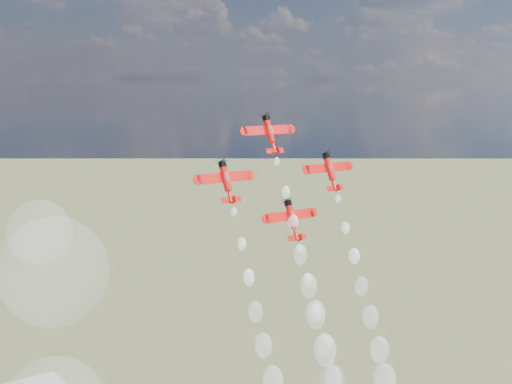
{
  "coord_description": "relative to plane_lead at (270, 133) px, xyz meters",
  "views": [
    {
      "loc": [
        -69.15,
        -106.27,
        110.9
      ],
      "look_at": [
        9.65,
        6.8,
        88.93
      ],
      "focal_mm": 50.0,
      "sensor_mm": 36.0,
      "label": 1
    }
  ],
  "objects": [
    {
      "name": "plane_slot",
      "position": [
        0.0,
        -7.53,
        -16.5
      ],
      "size": [
        11.77,
        5.7,
        7.9
      ],
      "rotation": [
        1.14,
        0.0,
        0.0
      ],
      "color": "red",
      "rests_on": "ground"
    },
    {
      "name": "plane_right",
      "position": [
        12.96,
        -3.77,
        -8.25
      ],
      "size": [
        11.77,
        5.7,
        7.9
      ],
      "rotation": [
        1.14,
        0.0,
        0.0
      ],
      "color": "red",
      "rests_on": "ground"
    },
    {
      "name": "plane_lead",
      "position": [
        0.0,
        0.0,
        0.0
      ],
      "size": [
        11.77,
        5.7,
        7.9
      ],
      "rotation": [
        1.14,
        0.0,
        0.0
      ],
      "color": "red",
      "rests_on": "ground"
    },
    {
      "name": "plane_left",
      "position": [
        -12.96,
        -3.77,
        -8.25
      ],
      "size": [
        11.77,
        5.7,
        7.9
      ],
      "rotation": [
        1.14,
        0.0,
        0.0
      ],
      "color": "red",
      "rests_on": "ground"
    }
  ]
}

